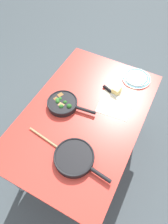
{
  "coord_description": "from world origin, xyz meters",
  "views": [
    {
      "loc": [
        0.73,
        0.38,
        1.96
      ],
      "look_at": [
        0.0,
        0.0,
        0.76
      ],
      "focal_mm": 32.0,
      "sensor_mm": 36.0,
      "label": 1
    }
  ],
  "objects_px": {
    "dinner_plate_stack": "(136,78)",
    "skillet_eggs": "(75,158)",
    "skillet_broccoli": "(63,103)",
    "grater_knife": "(113,94)",
    "cheese_block": "(117,90)",
    "wooden_spoon": "(57,147)"
  },
  "relations": [
    {
      "from": "skillet_eggs",
      "to": "dinner_plate_stack",
      "type": "relative_size",
      "value": 1.67
    },
    {
      "from": "skillet_eggs",
      "to": "cheese_block",
      "type": "distance_m",
      "value": 0.64
    },
    {
      "from": "grater_knife",
      "to": "dinner_plate_stack",
      "type": "xyz_separation_m",
      "value": [
        -0.24,
        0.11,
        0.0
      ]
    },
    {
      "from": "skillet_broccoli",
      "to": "grater_knife",
      "type": "height_order",
      "value": "skillet_broccoli"
    },
    {
      "from": "skillet_eggs",
      "to": "dinner_plate_stack",
      "type": "bearing_deg",
      "value": 89.58
    },
    {
      "from": "grater_knife",
      "to": "dinner_plate_stack",
      "type": "relative_size",
      "value": 1.19
    },
    {
      "from": "skillet_broccoli",
      "to": "grater_knife",
      "type": "xyz_separation_m",
      "value": [
        -0.28,
        0.29,
        -0.02
      ]
    },
    {
      "from": "skillet_broccoli",
      "to": "cheese_block",
      "type": "bearing_deg",
      "value": 38.75
    },
    {
      "from": "wooden_spoon",
      "to": "dinner_plate_stack",
      "type": "bearing_deg",
      "value": 80.92
    },
    {
      "from": "skillet_eggs",
      "to": "grater_knife",
      "type": "distance_m",
      "value": 0.61
    },
    {
      "from": "wooden_spoon",
      "to": "dinner_plate_stack",
      "type": "xyz_separation_m",
      "value": [
        -0.83,
        0.26,
        0.01
      ]
    },
    {
      "from": "skillet_eggs",
      "to": "wooden_spoon",
      "type": "distance_m",
      "value": 0.14
    },
    {
      "from": "skillet_broccoli",
      "to": "skillet_eggs",
      "type": "height_order",
      "value": "skillet_broccoli"
    },
    {
      "from": "dinner_plate_stack",
      "to": "skillet_eggs",
      "type": "bearing_deg",
      "value": -7.68
    },
    {
      "from": "skillet_broccoli",
      "to": "grater_knife",
      "type": "distance_m",
      "value": 0.4
    },
    {
      "from": "skillet_eggs",
      "to": "grater_knife",
      "type": "relative_size",
      "value": 1.4
    },
    {
      "from": "wooden_spoon",
      "to": "grater_knife",
      "type": "bearing_deg",
      "value": 83.86
    },
    {
      "from": "grater_knife",
      "to": "dinner_plate_stack",
      "type": "distance_m",
      "value": 0.27
    },
    {
      "from": "skillet_broccoli",
      "to": "grater_knife",
      "type": "relative_size",
      "value": 1.33
    },
    {
      "from": "skillet_eggs",
      "to": "cheese_block",
      "type": "relative_size",
      "value": 5.0
    },
    {
      "from": "cheese_block",
      "to": "dinner_plate_stack",
      "type": "xyz_separation_m",
      "value": [
        -0.21,
        0.09,
        -0.01
      ]
    },
    {
      "from": "wooden_spoon",
      "to": "dinner_plate_stack",
      "type": "distance_m",
      "value": 0.87
    }
  ]
}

